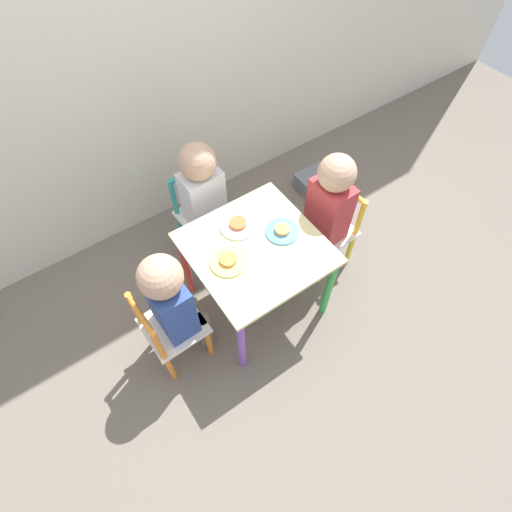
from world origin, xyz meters
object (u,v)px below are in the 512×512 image
(chair_orange, at_px, (170,329))
(plate_right, at_px, (282,231))
(plate_left, at_px, (228,261))
(chair_teal, at_px, (202,215))
(child_right, at_px, (327,207))
(storage_bin, at_px, (316,182))
(plate_back, at_px, (238,224))
(child_back, at_px, (204,194))
(child_left, at_px, (173,301))
(kids_table, at_px, (256,256))
(chair_yellow, at_px, (329,230))

(chair_orange, height_order, plate_right, plate_right)
(plate_left, bearing_deg, chair_teal, 75.83)
(chair_teal, distance_m, child_right, 0.69)
(chair_orange, xyz_separation_m, storage_bin, (1.29, 0.48, -0.20))
(plate_right, bearing_deg, plate_back, 135.00)
(child_back, height_order, child_left, child_back)
(kids_table, height_order, child_back, child_back)
(child_left, bearing_deg, child_right, -90.22)
(kids_table, xyz_separation_m, storage_bin, (0.80, 0.47, -0.36))
(storage_bin, bearing_deg, child_left, -158.78)
(chair_orange, bearing_deg, storage_bin, -71.45)
(child_left, height_order, plate_right, child_left)
(plate_right, relative_size, storage_bin, 0.66)
(plate_left, bearing_deg, child_back, 73.65)
(plate_right, bearing_deg, child_back, 111.13)
(plate_left, bearing_deg, plate_right, -0.00)
(plate_back, bearing_deg, storage_bin, 21.64)
(chair_yellow, xyz_separation_m, child_back, (-0.51, 0.42, 0.22))
(chair_orange, bearing_deg, chair_yellow, -90.22)
(chair_yellow, relative_size, chair_orange, 1.00)
(chair_orange, relative_size, plate_right, 3.27)
(child_right, height_order, plate_back, child_right)
(chair_orange, distance_m, child_left, 0.22)
(chair_yellow, distance_m, child_left, 0.94)
(chair_orange, xyz_separation_m, plate_right, (0.64, 0.02, 0.25))
(chair_teal, distance_m, storage_bin, 0.85)
(chair_yellow, xyz_separation_m, child_right, (-0.06, -0.00, 0.22))
(chair_orange, height_order, child_left, child_left)
(child_left, height_order, plate_back, child_left)
(plate_left, height_order, storage_bin, plate_left)
(chair_yellow, height_order, child_left, child_left)
(child_back, height_order, storage_bin, child_back)
(child_left, relative_size, storage_bin, 3.16)
(chair_teal, height_order, child_right, child_right)
(child_back, bearing_deg, child_left, -135.38)
(chair_yellow, bearing_deg, kids_table, -90.00)
(plate_back, bearing_deg, plate_left, -135.00)
(chair_teal, height_order, child_left, child_left)
(chair_yellow, relative_size, plate_back, 2.88)
(chair_yellow, distance_m, storage_bin, 0.59)
(kids_table, distance_m, child_left, 0.43)
(chair_orange, xyz_separation_m, child_back, (0.47, 0.45, 0.22))
(chair_teal, height_order, storage_bin, chair_teal)
(chair_yellow, distance_m, plate_left, 0.68)
(chair_yellow, bearing_deg, chair_teal, -134.38)
(kids_table, height_order, plate_right, plate_right)
(child_back, bearing_deg, kids_table, -90.00)
(child_left, relative_size, plate_back, 4.25)
(child_back, xyz_separation_m, plate_left, (-0.13, -0.43, 0.03))
(plate_back, distance_m, plate_left, 0.21)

